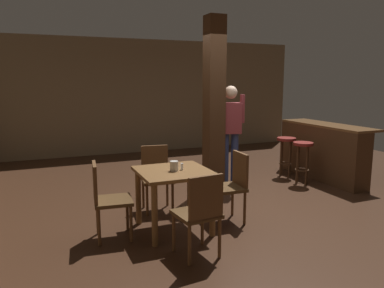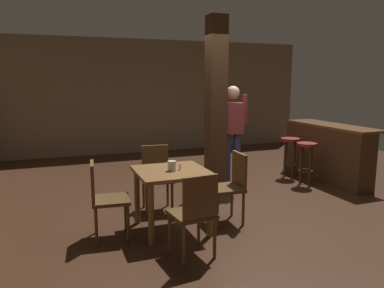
# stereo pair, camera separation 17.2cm
# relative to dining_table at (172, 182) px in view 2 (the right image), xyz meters

# --- Properties ---
(ground_plane) EXTENTS (10.80, 10.80, 0.00)m
(ground_plane) POSITION_rel_dining_table_xyz_m (1.24, 0.60, -0.60)
(ground_plane) COLOR #382114
(wall_back) EXTENTS (8.00, 0.10, 2.80)m
(wall_back) POSITION_rel_dining_table_xyz_m (1.24, 5.10, 0.80)
(wall_back) COLOR #756047
(wall_back) RESTS_ON ground_plane
(pillar) EXTENTS (0.28, 0.28, 2.80)m
(pillar) POSITION_rel_dining_table_xyz_m (1.16, 1.29, 0.80)
(pillar) COLOR #422816
(pillar) RESTS_ON ground_plane
(dining_table) EXTENTS (0.84, 0.84, 0.75)m
(dining_table) POSITION_rel_dining_table_xyz_m (0.00, 0.00, 0.00)
(dining_table) COLOR brown
(dining_table) RESTS_ON ground_plane
(chair_west) EXTENTS (0.46, 0.46, 0.89)m
(chair_west) POSITION_rel_dining_table_xyz_m (-0.80, 0.04, -0.10)
(chair_west) COLOR #4C3319
(chair_west) RESTS_ON ground_plane
(chair_south) EXTENTS (0.46, 0.46, 0.89)m
(chair_south) POSITION_rel_dining_table_xyz_m (-0.01, -0.80, -0.10)
(chair_south) COLOR #4C3319
(chair_south) RESTS_ON ground_plane
(chair_east) EXTENTS (0.44, 0.44, 0.89)m
(chair_east) POSITION_rel_dining_table_xyz_m (0.78, -0.02, -0.10)
(chair_east) COLOR #4C3319
(chair_east) RESTS_ON ground_plane
(chair_north) EXTENTS (0.47, 0.47, 0.89)m
(chair_north) POSITION_rel_dining_table_xyz_m (0.02, 0.79, -0.10)
(chair_north) COLOR #4C3319
(chair_north) RESTS_ON ground_plane
(napkin_cup) EXTENTS (0.10, 0.10, 0.12)m
(napkin_cup) POSITION_rel_dining_table_xyz_m (-0.01, -0.03, 0.20)
(napkin_cup) COLOR beige
(napkin_cup) RESTS_ON dining_table
(salt_shaker) EXTENTS (0.03, 0.03, 0.08)m
(salt_shaker) POSITION_rel_dining_table_xyz_m (0.10, -0.02, 0.18)
(salt_shaker) COLOR silver
(salt_shaker) RESTS_ON dining_table
(standing_person) EXTENTS (0.47, 0.29, 1.72)m
(standing_person) POSITION_rel_dining_table_xyz_m (1.44, 1.25, 0.40)
(standing_person) COLOR maroon
(standing_person) RESTS_ON ground_plane
(bar_counter) EXTENTS (0.56, 1.96, 1.01)m
(bar_counter) POSITION_rel_dining_table_xyz_m (3.35, 1.23, -0.09)
(bar_counter) COLOR brown
(bar_counter) RESTS_ON ground_plane
(bar_stool_near) EXTENTS (0.34, 0.34, 0.74)m
(bar_stool_near) POSITION_rel_dining_table_xyz_m (2.78, 1.07, -0.05)
(bar_stool_near) COLOR maroon
(bar_stool_near) RESTS_ON ground_plane
(bar_stool_mid) EXTENTS (0.35, 0.35, 0.74)m
(bar_stool_mid) POSITION_rel_dining_table_xyz_m (2.84, 1.62, -0.05)
(bar_stool_mid) COLOR maroon
(bar_stool_mid) RESTS_ON ground_plane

